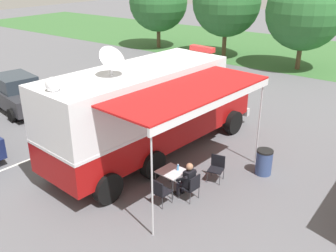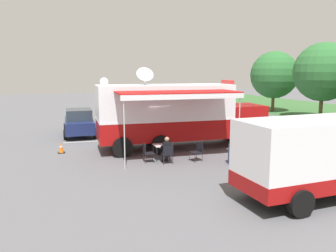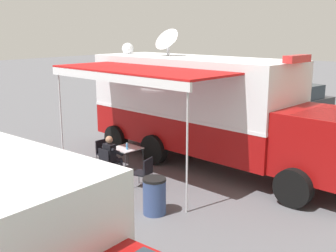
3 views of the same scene
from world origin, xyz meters
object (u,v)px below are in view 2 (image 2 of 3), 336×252
(folding_table, at_px, (162,146))
(water_bottle, at_px, (166,143))
(folding_chair_spare_by_truck, at_px, (198,150))
(trash_bin, at_px, (234,154))
(car_far_corner, at_px, (132,114))
(seated_responder, at_px, (166,149))
(command_truck, at_px, (178,113))
(support_truck, at_px, (327,157))
(folding_chair_beside_table, at_px, (147,152))
(car_behind_truck, at_px, (79,122))
(folding_chair_at_table, at_px, (168,153))
(traffic_cone, at_px, (61,148))

(folding_table, distance_m, water_bottle, 0.26)
(folding_chair_spare_by_truck, distance_m, trash_bin, 1.73)
(folding_table, bearing_deg, car_far_corner, 172.55)
(folding_table, distance_m, trash_bin, 3.40)
(folding_chair_spare_by_truck, height_order, car_far_corner, car_far_corner)
(folding_table, xyz_separation_m, seated_responder, (0.61, -0.03, -0.02))
(command_truck, bearing_deg, support_truck, 11.68)
(support_truck, relative_size, car_far_corner, 1.53)
(folding_table, xyz_separation_m, folding_chair_beside_table, (0.18, -0.85, -0.16))
(car_behind_truck, bearing_deg, support_truck, 24.07)
(water_bottle, bearing_deg, car_behind_truck, -158.64)
(folding_chair_spare_by_truck, relative_size, support_truck, 0.13)
(water_bottle, xyz_separation_m, folding_chair_at_table, (0.67, -0.20, -0.32))
(trash_bin, height_order, car_behind_truck, car_behind_truck)
(folding_chair_at_table, relative_size, traffic_cone, 1.50)
(trash_bin, distance_m, traffic_cone, 8.87)
(command_truck, xyz_separation_m, folding_chair_beside_table, (2.28, -2.53, -1.43))
(folding_table, distance_m, folding_chair_spare_by_truck, 1.69)
(command_truck, distance_m, folding_chair_at_table, 3.67)
(folding_chair_at_table, bearing_deg, water_bottle, 163.44)
(traffic_cone, distance_m, car_behind_truck, 4.95)
(trash_bin, bearing_deg, folding_chair_at_table, -111.48)
(folding_chair_spare_by_truck, xyz_separation_m, traffic_cone, (-3.98, -5.94, -0.23))
(folding_chair_spare_by_truck, relative_size, seated_responder, 0.70)
(folding_chair_spare_by_truck, distance_m, traffic_cone, 7.15)
(water_bottle, relative_size, trash_bin, 0.25)
(support_truck, distance_m, car_far_corner, 17.23)
(command_truck, relative_size, support_truck, 1.42)
(water_bottle, distance_m, support_truck, 7.25)
(seated_responder, bearing_deg, car_far_corner, 172.81)
(folding_chair_spare_by_truck, relative_size, car_far_corner, 0.20)
(water_bottle, bearing_deg, trash_bin, 55.92)
(trash_bin, relative_size, support_truck, 0.13)
(command_truck, height_order, car_behind_truck, command_truck)
(water_bottle, bearing_deg, traffic_cone, -125.63)
(water_bottle, relative_size, car_behind_truck, 0.05)
(seated_responder, distance_m, traffic_cone, 5.84)
(trash_bin, bearing_deg, folding_table, -124.42)
(folding_chair_beside_table, bearing_deg, command_truck, 132.09)
(folding_chair_spare_by_truck, bearing_deg, seated_responder, -97.15)
(seated_responder, height_order, car_far_corner, car_far_corner)
(folding_chair_at_table, bearing_deg, seated_responder, 175.02)
(support_truck, xyz_separation_m, car_behind_truck, (-14.41, -6.44, -0.51))
(folding_chair_beside_table, distance_m, trash_bin, 4.05)
(water_bottle, height_order, folding_chair_at_table, water_bottle)
(command_truck, height_order, folding_chair_spare_by_truck, command_truck)
(command_truck, height_order, folding_chair_beside_table, command_truck)
(folding_table, relative_size, folding_chair_spare_by_truck, 1.00)
(car_behind_truck, height_order, car_far_corner, same)
(car_far_corner, bearing_deg, water_bottle, -6.54)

